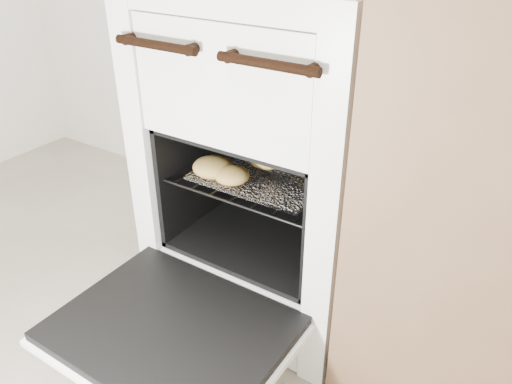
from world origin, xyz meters
TOP-DOWN VIEW (x-y plane):
  - stove at (-0.07, 1.20)m, footprint 0.54×0.61m
  - oven_door at (-0.07, 0.74)m, footprint 0.49×0.38m
  - oven_rack at (-0.07, 1.14)m, footprint 0.40×0.38m
  - foil_sheet at (-0.07, 1.12)m, footprint 0.31×0.27m
  - baked_rolls at (-0.13, 1.06)m, footprint 0.21×0.24m

SIDE VIEW (x-z plane):
  - oven_door at x=-0.07m, z-range 0.16..0.20m
  - oven_rack at x=-0.07m, z-range 0.38..0.39m
  - foil_sheet at x=-0.07m, z-range 0.39..0.40m
  - stove at x=-0.07m, z-range -0.01..0.82m
  - baked_rolls at x=-0.13m, z-range 0.40..0.44m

